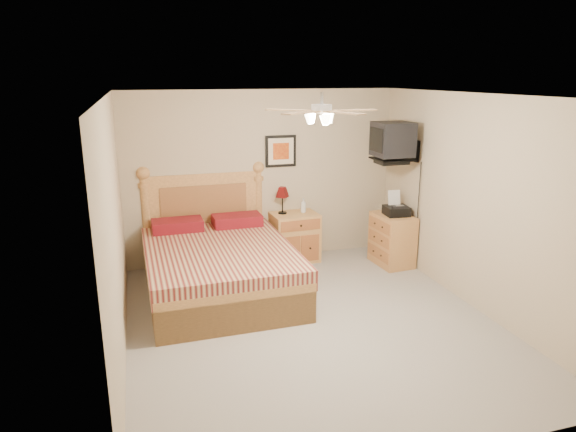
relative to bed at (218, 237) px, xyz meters
name	(u,v)px	position (x,y,z in m)	size (l,w,h in m)	color
floor	(312,323)	(0.85, -1.12, -0.75)	(4.50, 4.50, 0.00)	gray
ceiling	(315,95)	(0.85, -1.12, 1.75)	(4.00, 4.50, 0.04)	white
wall_back	(263,177)	(0.85, 1.13, 0.50)	(4.00, 0.04, 2.50)	tan
wall_front	(427,304)	(0.85, -3.37, 0.50)	(4.00, 0.04, 2.50)	tan
wall_left	(115,232)	(-1.15, -1.12, 0.50)	(0.04, 4.50, 2.50)	tan
wall_right	(475,203)	(2.85, -1.12, 0.50)	(0.04, 4.50, 2.50)	tan
bed	(218,237)	(0.00, 0.00, 0.00)	(1.75, 2.30, 1.49)	#9E6C3F
nightstand	(295,237)	(1.27, 0.88, -0.38)	(0.67, 0.50, 0.72)	#BF9146
table_lamp	(282,200)	(1.10, 0.95, 0.18)	(0.21, 0.21, 0.40)	#4F0809
lotion_bottle	(303,205)	(1.41, 0.91, 0.08)	(0.08, 0.08, 0.21)	silver
framed_picture	(281,151)	(1.12, 1.11, 0.87)	(0.46, 0.04, 0.46)	black
dresser	(392,240)	(2.58, 0.32, -0.37)	(0.44, 0.64, 0.75)	#C0793A
fax_machine	(397,203)	(2.61, 0.29, 0.18)	(0.32, 0.34, 0.34)	black
magazine_lower	(382,210)	(2.52, 0.55, 0.02)	(0.19, 0.25, 0.02)	#B5AB8E
magazine_upper	(381,209)	(2.51, 0.57, 0.04)	(0.20, 0.28, 0.02)	gray
wall_tv	(402,142)	(2.60, 0.22, 1.06)	(0.56, 0.46, 0.58)	black
ceiling_fan	(322,111)	(0.85, -1.32, 1.61)	(1.14, 1.14, 0.28)	silver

